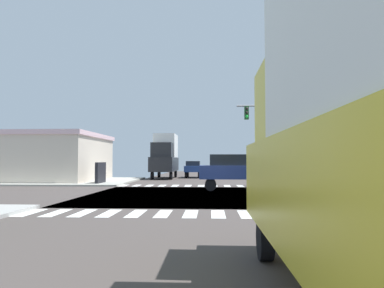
% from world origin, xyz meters
% --- Properties ---
extents(ground, '(90.00, 90.00, 0.05)m').
position_xyz_m(ground, '(0.00, 0.00, -0.03)').
color(ground, '#443C39').
extents(sidewalk_corner_ne, '(12.00, 12.00, 0.14)m').
position_xyz_m(sidewalk_corner_ne, '(13.00, 12.00, 0.07)').
color(sidewalk_corner_ne, '#A09B91').
rests_on(sidewalk_corner_ne, ground).
extents(sidewalk_corner_nw, '(12.00, 12.00, 0.14)m').
position_xyz_m(sidewalk_corner_nw, '(-13.00, 12.00, 0.07)').
color(sidewalk_corner_nw, '#A3A398').
rests_on(sidewalk_corner_nw, ground).
extents(crosswalk_near, '(13.50, 2.00, 0.01)m').
position_xyz_m(crosswalk_near, '(-0.25, -7.30, 0.00)').
color(crosswalk_near, silver).
rests_on(crosswalk_near, ground).
extents(crosswalk_far, '(13.50, 2.00, 0.01)m').
position_xyz_m(crosswalk_far, '(-0.25, 7.30, 0.00)').
color(crosswalk_far, silver).
rests_on(crosswalk_far, ground).
extents(traffic_signal_mast, '(6.39, 0.55, 6.57)m').
position_xyz_m(traffic_signal_mast, '(5.86, 7.40, 4.85)').
color(traffic_signal_mast, gray).
rests_on(traffic_signal_mast, ground).
extents(street_lamp, '(1.78, 0.32, 8.47)m').
position_xyz_m(street_lamp, '(7.44, 18.31, 5.03)').
color(street_lamp, gray).
rests_on(street_lamp, ground).
extents(bank_building, '(14.20, 10.31, 4.43)m').
position_xyz_m(bank_building, '(-16.63, 12.35, 2.22)').
color(bank_building, beige).
rests_on(bank_building, ground).
extents(suv_nearside_1, '(4.60, 1.96, 2.34)m').
position_xyz_m(suv_nearside_1, '(1.54, 3.50, 1.39)').
color(suv_nearside_1, black).
rests_on(suv_nearside_1, ground).
extents(sedan_farside_1, '(1.80, 4.30, 1.88)m').
position_xyz_m(sedan_farside_1, '(-2.00, 20.60, 1.12)').
color(sedan_farside_1, black).
rests_on(sedan_farside_1, ground).
extents(box_truck_crossing_1, '(2.40, 7.20, 4.85)m').
position_xyz_m(box_truck_crossing_1, '(-5.00, 18.73, 2.56)').
color(box_truck_crossing_1, black).
rests_on(box_truck_crossing_1, ground).
extents(box_truck_trailing_2, '(2.40, 7.20, 4.85)m').
position_xyz_m(box_truck_trailing_2, '(2.00, -16.00, 2.56)').
color(box_truck_trailing_2, black).
rests_on(box_truck_trailing_2, ground).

